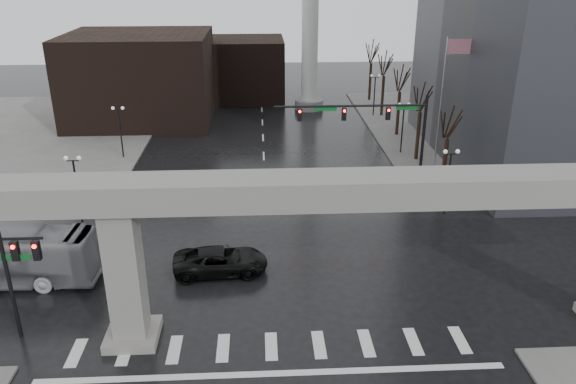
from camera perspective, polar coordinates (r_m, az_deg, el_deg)
name	(u,v)px	position (r m, az deg, el deg)	size (l,w,h in m)	color
ground	(271,334)	(29.88, -1.77, -14.21)	(160.00, 160.00, 0.00)	black
sidewalk_ne	(493,128)	(67.81, 20.10, 6.12)	(28.00, 36.00, 0.15)	slate
sidewalk_nw	(23,135)	(67.53, -25.32, 5.24)	(28.00, 36.00, 0.15)	slate
elevated_guideway	(296,213)	(26.36, 0.81, -2.11)	(48.00, 2.60, 8.70)	gray
building_far_left	(141,78)	(68.49, -14.74, 11.18)	(16.00, 14.00, 10.00)	black
building_far_mid	(246,69)	(77.14, -4.29, 12.33)	(10.00, 10.00, 8.00)	black
signal_mast_arm	(377,123)	(45.33, 9.07, 6.98)	(12.12, 0.43, 8.00)	black
signal_left_pole	(18,267)	(30.46, -25.78, -6.87)	(2.30, 0.30, 6.00)	black
flagpole_assembly	(445,91)	(49.57, 15.70, 9.82)	(2.06, 0.12, 12.00)	silver
lamp_right_0	(449,171)	(42.85, 16.06, 2.10)	(1.22, 0.32, 5.11)	black
lamp_right_1	(403,119)	(55.60, 11.62, 7.23)	(1.22, 0.32, 5.11)	black
lamp_right_2	(375,88)	(68.84, 8.81, 10.40)	(1.22, 0.32, 5.11)	black
lamp_left_0	(75,178)	(42.61, -20.78, 1.37)	(1.22, 0.32, 5.11)	black
lamp_left_1	(120,124)	(55.42, -16.74, 6.68)	(1.22, 0.32, 5.11)	black
lamp_left_2	(146,91)	(68.70, -14.20, 9.96)	(1.22, 0.32, 5.11)	black
tree_right_0	(445,161)	(46.97, 15.67, 3.07)	(1.09, 1.58, 7.50)	black
tree_right_1	(419,131)	(54.20, 13.13, 6.02)	(1.09, 1.61, 7.67)	black
tree_right_2	(399,109)	(61.63, 11.17, 8.25)	(1.10, 1.63, 7.85)	black
tree_right_3	(383,92)	(69.18, 9.63, 9.99)	(1.11, 1.66, 8.02)	black
tree_right_4	(370,78)	(76.82, 8.38, 11.39)	(1.12, 1.69, 8.19)	black
pickup_truck	(220,261)	(34.80, -6.87, -6.96)	(2.64, 5.73, 1.59)	black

